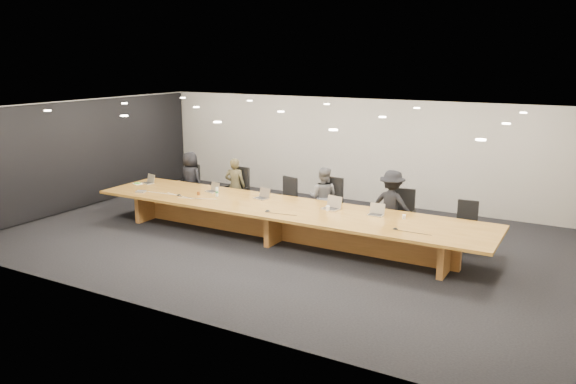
{
  "coord_description": "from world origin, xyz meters",
  "views": [
    {
      "loc": [
        5.81,
        -10.08,
        3.86
      ],
      "look_at": [
        0.0,
        0.3,
        1.0
      ],
      "focal_mm": 35.0,
      "sensor_mm": 36.0,
      "label": 1
    }
  ],
  "objects_px": {
    "laptop_b": "(211,187)",
    "laptop_e": "(376,210)",
    "mic_center": "(267,211)",
    "laptop_d": "(331,203)",
    "conference_table": "(281,216)",
    "water_bottle": "(217,192)",
    "chair_mid_right": "(328,204)",
    "amber_mug": "(199,193)",
    "chair_far_right": "(466,225)",
    "paper_cup_near": "(328,208)",
    "laptop_c": "(261,193)",
    "person_c": "(323,197)",
    "chair_far_left": "(187,185)",
    "chair_mid_left": "(284,199)",
    "mic_left": "(179,195)",
    "person_a": "(191,179)",
    "av_box": "(141,191)",
    "person_d": "(392,205)",
    "chair_left": "(235,191)",
    "mic_right": "(395,228)",
    "person_b": "(235,186)",
    "chair_right": "(402,214)",
    "laptop_a": "(147,179)",
    "paper_cup_far": "(404,217)"
  },
  "relations": [
    {
      "from": "laptop_b",
      "to": "laptop_e",
      "type": "xyz_separation_m",
      "value": [
        4.13,
        -0.03,
        0.01
      ]
    },
    {
      "from": "laptop_b",
      "to": "paper_cup_near",
      "type": "xyz_separation_m",
      "value": [
        3.13,
        -0.18,
        -0.06
      ]
    },
    {
      "from": "chair_mid_left",
      "to": "amber_mug",
      "type": "relative_size",
      "value": 12.55
    },
    {
      "from": "chair_far_left",
      "to": "chair_mid_right",
      "type": "bearing_deg",
      "value": 10.7
    },
    {
      "from": "laptop_d",
      "to": "chair_far_left",
      "type": "bearing_deg",
      "value": 179.67
    },
    {
      "from": "person_b",
      "to": "av_box",
      "type": "bearing_deg",
      "value": 32.94
    },
    {
      "from": "water_bottle",
      "to": "mic_center",
      "type": "distance_m",
      "value": 1.77
    },
    {
      "from": "laptop_e",
      "to": "paper_cup_near",
      "type": "bearing_deg",
      "value": -173.87
    },
    {
      "from": "laptop_d",
      "to": "mic_center",
      "type": "height_order",
      "value": "laptop_d"
    },
    {
      "from": "laptop_c",
      "to": "laptop_d",
      "type": "xyz_separation_m",
      "value": [
        1.76,
        -0.06,
        0.02
      ]
    },
    {
      "from": "chair_far_left",
      "to": "chair_left",
      "type": "height_order",
      "value": "chair_left"
    },
    {
      "from": "chair_left",
      "to": "chair_right",
      "type": "bearing_deg",
      "value": 6.57
    },
    {
      "from": "chair_mid_left",
      "to": "amber_mug",
      "type": "height_order",
      "value": "chair_mid_left"
    },
    {
      "from": "laptop_e",
      "to": "paper_cup_far",
      "type": "distance_m",
      "value": 0.59
    },
    {
      "from": "chair_far_left",
      "to": "chair_right",
      "type": "bearing_deg",
      "value": 12.46
    },
    {
      "from": "laptop_d",
      "to": "water_bottle",
      "type": "distance_m",
      "value": 2.78
    },
    {
      "from": "chair_mid_right",
      "to": "chair_right",
      "type": "bearing_deg",
      "value": 8.1
    },
    {
      "from": "mic_left",
      "to": "person_a",
      "type": "bearing_deg",
      "value": 120.53
    },
    {
      "from": "chair_far_left",
      "to": "mic_right",
      "type": "relative_size",
      "value": 11.1
    },
    {
      "from": "chair_far_right",
      "to": "paper_cup_near",
      "type": "bearing_deg",
      "value": -159.3
    },
    {
      "from": "mic_left",
      "to": "paper_cup_near",
      "type": "bearing_deg",
      "value": 7.51
    },
    {
      "from": "chair_right",
      "to": "mic_center",
      "type": "bearing_deg",
      "value": -146.85
    },
    {
      "from": "chair_left",
      "to": "mic_right",
      "type": "relative_size",
      "value": 11.68
    },
    {
      "from": "chair_far_right",
      "to": "person_d",
      "type": "distance_m",
      "value": 1.56
    },
    {
      "from": "mic_right",
      "to": "laptop_b",
      "type": "bearing_deg",
      "value": 171.32
    },
    {
      "from": "person_d",
      "to": "water_bottle",
      "type": "relative_size",
      "value": 7.52
    },
    {
      "from": "chair_mid_left",
      "to": "person_a",
      "type": "bearing_deg",
      "value": -164.32
    },
    {
      "from": "conference_table",
      "to": "laptop_e",
      "type": "relative_size",
      "value": 29.3
    },
    {
      "from": "laptop_b",
      "to": "conference_table",
      "type": "bearing_deg",
      "value": 8.49
    },
    {
      "from": "mic_center",
      "to": "laptop_d",
      "type": "bearing_deg",
      "value": 35.62
    },
    {
      "from": "chair_mid_left",
      "to": "av_box",
      "type": "xyz_separation_m",
      "value": [
        -2.91,
        -1.74,
        0.22
      ]
    },
    {
      "from": "person_a",
      "to": "person_c",
      "type": "relative_size",
      "value": 1.03
    },
    {
      "from": "person_b",
      "to": "paper_cup_near",
      "type": "xyz_separation_m",
      "value": [
        3.09,
        -1.1,
        0.09
      ]
    },
    {
      "from": "chair_mid_right",
      "to": "mic_left",
      "type": "relative_size",
      "value": 10.28
    },
    {
      "from": "av_box",
      "to": "mic_right",
      "type": "xyz_separation_m",
      "value": [
        6.23,
        0.11,
        -0.0
      ]
    },
    {
      "from": "chair_mid_right",
      "to": "amber_mug",
      "type": "distance_m",
      "value": 3.0
    },
    {
      "from": "laptop_b",
      "to": "chair_mid_left",
      "type": "bearing_deg",
      "value": 49.22
    },
    {
      "from": "mic_center",
      "to": "person_d",
      "type": "bearing_deg",
      "value": 37.83
    },
    {
      "from": "mic_center",
      "to": "person_c",
      "type": "bearing_deg",
      "value": 76.47
    },
    {
      "from": "chair_far_left",
      "to": "person_b",
      "type": "distance_m",
      "value": 1.52
    },
    {
      "from": "laptop_d",
      "to": "water_bottle",
      "type": "height_order",
      "value": "laptop_d"
    },
    {
      "from": "chair_far_right",
      "to": "conference_table",
      "type": "bearing_deg",
      "value": -163.68
    },
    {
      "from": "chair_left",
      "to": "laptop_d",
      "type": "distance_m",
      "value": 3.21
    },
    {
      "from": "laptop_d",
      "to": "paper_cup_near",
      "type": "xyz_separation_m",
      "value": [
        -0.01,
        -0.13,
        -0.09
      ]
    },
    {
      "from": "person_a",
      "to": "laptop_a",
      "type": "relative_size",
      "value": 5.0
    },
    {
      "from": "laptop_a",
      "to": "chair_far_right",
      "type": "bearing_deg",
      "value": 22.32
    },
    {
      "from": "conference_table",
      "to": "mic_center",
      "type": "bearing_deg",
      "value": -94.99
    },
    {
      "from": "person_a",
      "to": "av_box",
      "type": "relative_size",
      "value": 6.78
    },
    {
      "from": "person_c",
      "to": "mic_center",
      "type": "relative_size",
      "value": 11.98
    },
    {
      "from": "person_b",
      "to": "person_c",
      "type": "height_order",
      "value": "person_b"
    }
  ]
}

